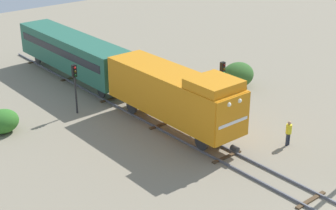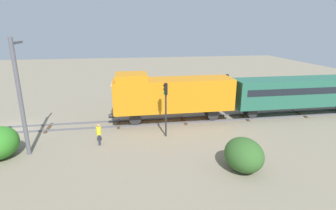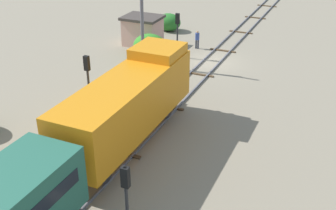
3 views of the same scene
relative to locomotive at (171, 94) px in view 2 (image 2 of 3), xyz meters
The scene contains 10 objects.
ground_plane 14.58m from the locomotive, 90.00° to the right, with size 111.74×111.74×0.00m, color gray.
railway_track 14.56m from the locomotive, 90.00° to the right, with size 2.40×74.49×0.16m.
locomotive is the anchor object (origin of this frame).
passenger_car_leading 13.34m from the locomotive, 90.00° to the left, with size 2.84×14.00×3.66m.
traffic_signal_mid 3.58m from the locomotive, 17.41° to the right, with size 0.32×0.34×4.48m.
traffic_signal_far 7.74m from the locomotive, 117.74° to the left, with size 0.32×0.34×3.75m.
worker_by_signal 7.83m from the locomotive, 56.60° to the right, with size 0.38×0.38×1.70m.
catenary_mast 12.35m from the locomotive, 66.23° to the right, with size 1.94×0.28×8.14m.
bush_near 10.08m from the locomotive, 17.32° to the left, with size 2.88×2.36×2.09m, color #315C26.
bush_mid 11.82m from the locomotive, 141.67° to the left, with size 2.27×1.86×1.65m, color #316E26.
Camera 2 is at (23.36, 10.18, 8.73)m, focal length 28.00 mm.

